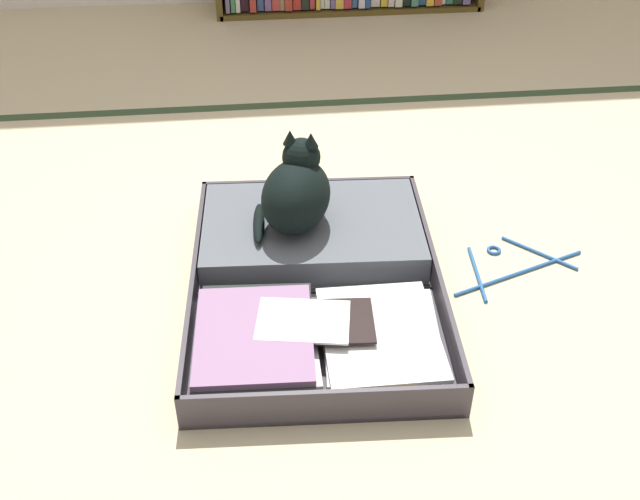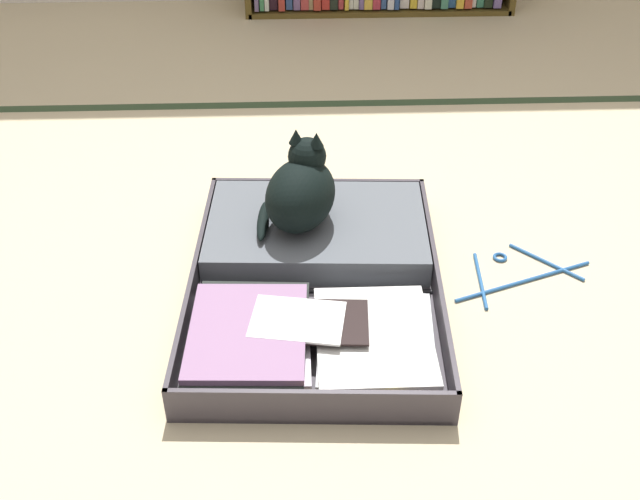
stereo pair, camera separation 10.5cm
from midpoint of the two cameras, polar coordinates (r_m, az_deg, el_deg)
The scene contains 5 objects.
ground_plane at distance 2.02m, azimuth 0.19°, elevation -4.42°, with size 10.00×10.00×0.00m, color #C7B791.
tatami_border at distance 3.03m, azimuth -2.28°, elevation 10.76°, with size 4.80×0.05×0.00m.
open_suitcase at distance 2.07m, azimuth -2.03°, elevation -1.75°, with size 0.69×0.91×0.10m.
black_cat at distance 2.11m, azimuth -3.16°, elevation 4.30°, with size 0.26×0.30×0.27m.
clothes_hanger at distance 2.21m, azimuth 12.66°, elevation -1.13°, with size 0.41×0.28×0.01m.
Camera 1 is at (-0.22, -1.50, 1.34)m, focal length 43.17 mm.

